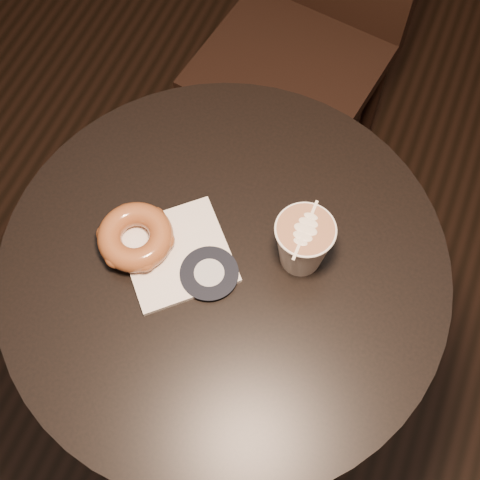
# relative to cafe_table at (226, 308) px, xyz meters

# --- Properties ---
(cafe_table) EXTENTS (0.70, 0.70, 0.75)m
(cafe_table) POSITION_rel_cafe_table_xyz_m (0.00, 0.00, 0.00)
(cafe_table) COLOR black
(cafe_table) RESTS_ON ground
(chair) EXTENTS (0.46, 0.46, 1.01)m
(chair) POSITION_rel_cafe_table_xyz_m (-0.10, 0.75, 0.02)
(chair) COLOR black
(chair) RESTS_ON ground
(pastry_bag) EXTENTS (0.22, 0.22, 0.01)m
(pastry_bag) POSITION_rel_cafe_table_xyz_m (-0.07, -0.01, 0.20)
(pastry_bag) COLOR white
(pastry_bag) RESTS_ON cafe_table
(doughnut) EXTENTS (0.12, 0.12, 0.04)m
(doughnut) POSITION_rel_cafe_table_xyz_m (-0.14, -0.02, 0.23)
(doughnut) COLOR brown
(doughnut) RESTS_ON pastry_bag
(latte_cup) EXTENTS (0.09, 0.09, 0.10)m
(latte_cup) POSITION_rel_cafe_table_xyz_m (0.11, 0.05, 0.25)
(latte_cup) COLOR silver
(latte_cup) RESTS_ON cafe_table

